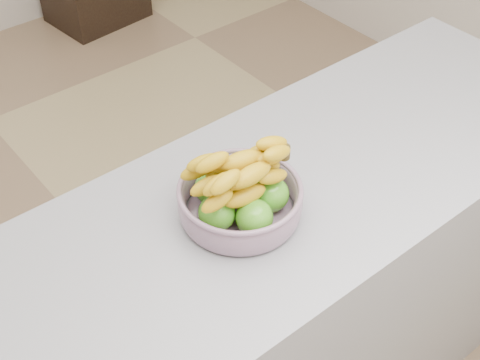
% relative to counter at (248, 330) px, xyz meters
% --- Properties ---
extents(ground, '(4.00, 4.00, 0.00)m').
position_rel_counter_xyz_m(ground, '(0.00, 0.72, -0.45)').
color(ground, '#9D8B60').
rests_on(ground, ground).
extents(counter, '(2.00, 0.60, 0.90)m').
position_rel_counter_xyz_m(counter, '(0.00, 0.00, 0.00)').
color(counter, gray).
rests_on(counter, ground).
extents(fruit_bowl, '(0.27, 0.27, 0.17)m').
position_rel_counter_xyz_m(fruit_bowl, '(-0.03, -0.00, 0.51)').
color(fruit_bowl, '#9AA2B9').
rests_on(fruit_bowl, counter).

